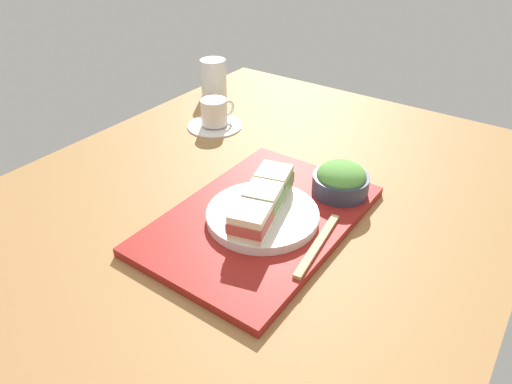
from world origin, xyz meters
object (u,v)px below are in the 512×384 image
drinking_glass (214,78)px  sandwich_far (274,181)px  salad_bowl (341,180)px  chopsticks_pair (318,244)px  coffee_cup (215,116)px  sandwich_near (250,221)px  sandwich_plate (262,215)px  sandwich_middle (263,200)px

drinking_glass → sandwich_far: bearing=-129.6°
salad_bowl → chopsticks_pair: size_ratio=0.62×
sandwich_far → coffee_cup: (22.43, 33.23, -3.07)cm
sandwich_near → salad_bowl: (22.84, -5.82, -1.24)cm
sandwich_plate → sandwich_middle: size_ratio=2.64×
sandwich_near → sandwich_far: size_ratio=1.04×
sandwich_plate → salad_bowl: salad_bowl is taller
sandwich_near → sandwich_plate: bearing=15.7°
sandwich_far → salad_bowl: sandwich_far is taller
sandwich_near → salad_bowl: bearing=-14.3°
chopsticks_pair → sandwich_middle: bearing=85.6°
sandwich_near → sandwich_far: (12.68, 3.56, 0.19)cm
sandwich_near → coffee_cup: (35.12, 36.79, -2.87)cm
sandwich_near → chopsticks_pair: bearing=-62.4°
sandwich_near → sandwich_middle: bearing=15.7°
salad_bowl → coffee_cup: salad_bowl is taller
sandwich_plate → sandwich_far: bearing=15.7°
sandwich_middle → sandwich_far: (6.34, 1.78, 0.07)cm
drinking_glass → sandwich_plate: bearing=-132.9°
sandwich_near → coffee_cup: bearing=46.3°
sandwich_near → coffee_cup: size_ratio=0.57×
sandwich_near → chopsticks_pair: size_ratio=0.45×
sandwich_far → salad_bowl: (10.15, -9.38, -1.43)cm
sandwich_near → drinking_glass: 72.53cm
sandwich_middle → drinking_glass: 66.83cm
chopsticks_pair → coffee_cup: coffee_cup is taller
sandwich_far → coffee_cup: bearing=56.0°
sandwich_far → chopsticks_pair: size_ratio=0.44×
sandwich_middle → sandwich_near: bearing=-164.3°
sandwich_near → sandwich_middle: size_ratio=1.05×
sandwich_plate → salad_bowl: 18.28cm
sandwich_plate → coffee_cup: (28.78, 35.01, 0.40)cm
chopsticks_pair → coffee_cup: (29.72, 47.13, 0.92)cm
coffee_cup → drinking_glass: bearing=40.0°
chopsticks_pair → sandwich_far: bearing=62.3°
salad_bowl → coffee_cup: (12.28, 42.61, -1.63)cm
sandwich_plate → coffee_cup: size_ratio=1.44×
sandwich_plate → sandwich_middle: 3.40cm
sandwich_near → sandwich_middle: 6.59cm
salad_bowl → drinking_glass: drinking_glass is taller
sandwich_near → drinking_glass: drinking_glass is taller
sandwich_plate → sandwich_near: size_ratio=2.53×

